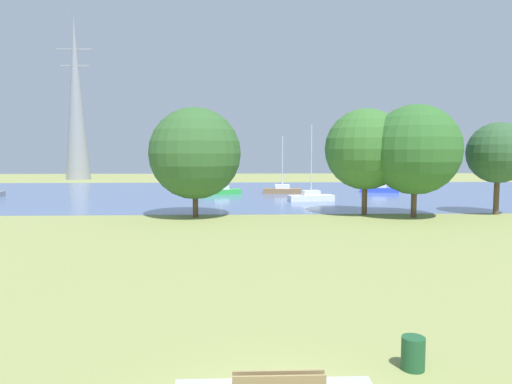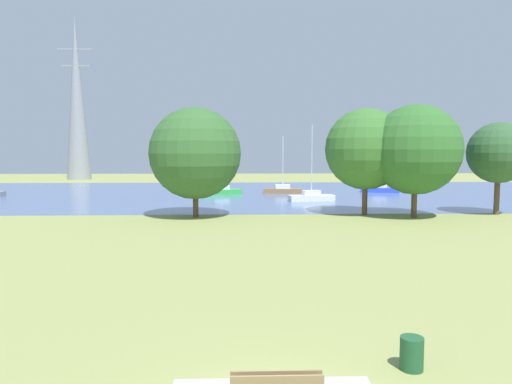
{
  "view_description": "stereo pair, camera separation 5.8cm",
  "coord_description": "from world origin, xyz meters",
  "px_view_note": "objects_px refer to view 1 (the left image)",
  "views": [
    {
      "loc": [
        -0.75,
        -8.69,
        5.25
      ],
      "look_at": [
        0.32,
        21.15,
        2.65
      ],
      "focal_mm": 33.03,
      "sensor_mm": 36.0,
      "label": 1
    },
    {
      "loc": [
        -0.7,
        -8.69,
        5.25
      ],
      "look_at": [
        0.32,
        21.15,
        2.65
      ],
      "focal_mm": 33.03,
      "sensor_mm": 36.0,
      "label": 2
    }
  ],
  "objects_px": {
    "litter_bin": "(413,353)",
    "tree_west_near": "(195,153)",
    "sailboat_white": "(311,196)",
    "tree_west_far": "(415,150)",
    "sailboat_blue": "(379,189)",
    "sailboat_brown": "(282,190)",
    "sailboat_green": "(221,191)",
    "electricity_pylon": "(76,99)",
    "tree_east_far": "(365,149)",
    "tree_east_near": "(498,153)"
  },
  "relations": [
    {
      "from": "litter_bin",
      "to": "tree_west_far",
      "type": "distance_m",
      "value": 27.99
    },
    {
      "from": "litter_bin",
      "to": "electricity_pylon",
      "type": "bearing_deg",
      "value": 113.62
    },
    {
      "from": "sailboat_brown",
      "to": "tree_east_near",
      "type": "xyz_separation_m",
      "value": [
        15.99,
        -20.09,
        4.65
      ]
    },
    {
      "from": "sailboat_brown",
      "to": "tree_east_near",
      "type": "bearing_deg",
      "value": -51.49
    },
    {
      "from": "sailboat_blue",
      "to": "tree_west_near",
      "type": "distance_m",
      "value": 30.93
    },
    {
      "from": "tree_west_far",
      "to": "tree_west_near",
      "type": "bearing_deg",
      "value": 177.45
    },
    {
      "from": "sailboat_blue",
      "to": "tree_west_far",
      "type": "distance_m",
      "value": 23.54
    },
    {
      "from": "tree_east_far",
      "to": "sailboat_blue",
      "type": "bearing_deg",
      "value": 70.27
    },
    {
      "from": "sailboat_brown",
      "to": "tree_west_far",
      "type": "height_order",
      "value": "tree_west_far"
    },
    {
      "from": "sailboat_green",
      "to": "sailboat_white",
      "type": "distance_m",
      "value": 12.54
    },
    {
      "from": "litter_bin",
      "to": "sailboat_green",
      "type": "height_order",
      "value": "sailboat_green"
    },
    {
      "from": "litter_bin",
      "to": "electricity_pylon",
      "type": "height_order",
      "value": "electricity_pylon"
    },
    {
      "from": "sailboat_green",
      "to": "electricity_pylon",
      "type": "bearing_deg",
      "value": 131.15
    },
    {
      "from": "sailboat_brown",
      "to": "tree_east_far",
      "type": "xyz_separation_m",
      "value": [
        4.98,
        -19.89,
        4.95
      ]
    },
    {
      "from": "sailboat_white",
      "to": "electricity_pylon",
      "type": "height_order",
      "value": "electricity_pylon"
    },
    {
      "from": "sailboat_green",
      "to": "sailboat_blue",
      "type": "bearing_deg",
      "value": 6.16
    },
    {
      "from": "tree_east_near",
      "to": "electricity_pylon",
      "type": "distance_m",
      "value": 72.86
    },
    {
      "from": "tree_east_far",
      "to": "electricity_pylon",
      "type": "bearing_deg",
      "value": 128.58
    },
    {
      "from": "sailboat_blue",
      "to": "sailboat_white",
      "type": "bearing_deg",
      "value": -135.8
    },
    {
      "from": "sailboat_white",
      "to": "electricity_pylon",
      "type": "distance_m",
      "value": 56.47
    },
    {
      "from": "sailboat_brown",
      "to": "electricity_pylon",
      "type": "bearing_deg",
      "value": 139.05
    },
    {
      "from": "litter_bin",
      "to": "sailboat_white",
      "type": "relative_size",
      "value": 0.1
    },
    {
      "from": "sailboat_green",
      "to": "sailboat_brown",
      "type": "bearing_deg",
      "value": 8.35
    },
    {
      "from": "tree_east_far",
      "to": "tree_west_far",
      "type": "relative_size",
      "value": 0.98
    },
    {
      "from": "tree_west_near",
      "to": "sailboat_white",
      "type": "bearing_deg",
      "value": 47.07
    },
    {
      "from": "sailboat_white",
      "to": "sailboat_green",
      "type": "bearing_deg",
      "value": 141.42
    },
    {
      "from": "tree_west_far",
      "to": "tree_east_near",
      "type": "relative_size",
      "value": 1.17
    },
    {
      "from": "sailboat_white",
      "to": "tree_east_far",
      "type": "distance_m",
      "value": 12.33
    },
    {
      "from": "litter_bin",
      "to": "sailboat_green",
      "type": "bearing_deg",
      "value": 97.84
    },
    {
      "from": "tree_west_far",
      "to": "sailboat_green",
      "type": "bearing_deg",
      "value": 128.05
    },
    {
      "from": "tree_east_far",
      "to": "tree_east_near",
      "type": "distance_m",
      "value": 11.01
    },
    {
      "from": "sailboat_green",
      "to": "tree_east_far",
      "type": "relative_size",
      "value": 0.71
    },
    {
      "from": "electricity_pylon",
      "to": "tree_east_near",
      "type": "bearing_deg",
      "value": -44.68
    },
    {
      "from": "litter_bin",
      "to": "tree_west_near",
      "type": "height_order",
      "value": "tree_west_near"
    },
    {
      "from": "tree_west_near",
      "to": "tree_east_near",
      "type": "bearing_deg",
      "value": 1.75
    },
    {
      "from": "sailboat_white",
      "to": "sailboat_blue",
      "type": "bearing_deg",
      "value": 44.2
    },
    {
      "from": "sailboat_white",
      "to": "tree_west_far",
      "type": "distance_m",
      "value": 14.96
    },
    {
      "from": "sailboat_blue",
      "to": "tree_west_far",
      "type": "bearing_deg",
      "value": -100.06
    },
    {
      "from": "sailboat_brown",
      "to": "sailboat_blue",
      "type": "xyz_separation_m",
      "value": [
        12.5,
        1.05,
        0.0
      ]
    },
    {
      "from": "litter_bin",
      "to": "sailboat_white",
      "type": "height_order",
      "value": "sailboat_white"
    },
    {
      "from": "sailboat_green",
      "to": "sailboat_blue",
      "type": "height_order",
      "value": "sailboat_blue"
    },
    {
      "from": "tree_west_near",
      "to": "tree_east_far",
      "type": "relative_size",
      "value": 1.0
    },
    {
      "from": "sailboat_blue",
      "to": "tree_west_near",
      "type": "relative_size",
      "value": 0.86
    },
    {
      "from": "sailboat_blue",
      "to": "tree_east_far",
      "type": "distance_m",
      "value": 22.79
    },
    {
      "from": "tree_east_near",
      "to": "sailboat_green",
      "type": "bearing_deg",
      "value": 141.15
    },
    {
      "from": "tree_east_far",
      "to": "tree_west_far",
      "type": "distance_m",
      "value": 3.89
    },
    {
      "from": "litter_bin",
      "to": "sailboat_blue",
      "type": "relative_size",
      "value": 0.11
    },
    {
      "from": "sailboat_brown",
      "to": "tree_east_far",
      "type": "bearing_deg",
      "value": -75.93
    },
    {
      "from": "sailboat_blue",
      "to": "sailboat_white",
      "type": "xyz_separation_m",
      "value": [
        -10.27,
        -9.98,
        0.01
      ]
    },
    {
      "from": "litter_bin",
      "to": "tree_west_near",
      "type": "relative_size",
      "value": 0.09
    }
  ]
}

